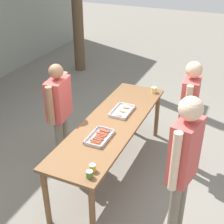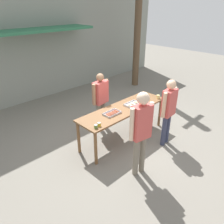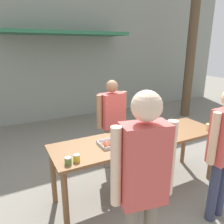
{
  "view_description": "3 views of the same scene",
  "coord_description": "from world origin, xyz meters",
  "px_view_note": "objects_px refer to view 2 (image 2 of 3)",
  "views": [
    {
      "loc": [
        -3.27,
        -1.47,
        3.01
      ],
      "look_at": [
        0.0,
        0.0,
        1.0
      ],
      "focal_mm": 50.0,
      "sensor_mm": 36.0,
      "label": 1
    },
    {
      "loc": [
        -3.58,
        -3.21,
        3.16
      ],
      "look_at": [
        -0.42,
        -0.02,
        0.9
      ],
      "focal_mm": 35.0,
      "sensor_mm": 36.0,
      "label": 2
    },
    {
      "loc": [
        -1.65,
        -2.33,
        2.08
      ],
      "look_at": [
        -0.03,
        0.81,
        1.01
      ],
      "focal_mm": 35.0,
      "sensor_mm": 36.0,
      "label": 3
    }
  ],
  "objects_px": {
    "condiment_jar_ketchup": "(99,124)",
    "person_server_behind_table": "(101,97)",
    "person_customer_with_cup": "(168,107)",
    "person_customer_holding_hotdog": "(141,127)",
    "condiment_jar_mustard": "(96,126)",
    "food_tray_buns": "(133,104)",
    "beer_cup": "(158,97)",
    "food_tray_sausages": "(112,113)",
    "utility_pole": "(138,15)"
  },
  "relations": [
    {
      "from": "person_server_behind_table",
      "to": "utility_pole",
      "type": "relative_size",
      "value": 0.29
    },
    {
      "from": "person_customer_with_cup",
      "to": "food_tray_buns",
      "type": "bearing_deg",
      "value": -79.27
    },
    {
      "from": "beer_cup",
      "to": "food_tray_sausages",
      "type": "bearing_deg",
      "value": 171.99
    },
    {
      "from": "condiment_jar_mustard",
      "to": "person_server_behind_table",
      "type": "xyz_separation_m",
      "value": [
        1.08,
        1.06,
        0.03
      ]
    },
    {
      "from": "food_tray_sausages",
      "to": "food_tray_buns",
      "type": "relative_size",
      "value": 0.99
    },
    {
      "from": "person_server_behind_table",
      "to": "person_customer_with_cup",
      "type": "height_order",
      "value": "person_customer_with_cup"
    },
    {
      "from": "condiment_jar_mustard",
      "to": "person_server_behind_table",
      "type": "height_order",
      "value": "person_server_behind_table"
    },
    {
      "from": "condiment_jar_ketchup",
      "to": "person_server_behind_table",
      "type": "bearing_deg",
      "value": 46.62
    },
    {
      "from": "condiment_jar_mustard",
      "to": "condiment_jar_ketchup",
      "type": "bearing_deg",
      "value": 10.22
    },
    {
      "from": "utility_pole",
      "to": "person_customer_holding_hotdog",
      "type": "bearing_deg",
      "value": -139.37
    },
    {
      "from": "beer_cup",
      "to": "person_server_behind_table",
      "type": "relative_size",
      "value": 0.06
    },
    {
      "from": "condiment_jar_ketchup",
      "to": "beer_cup",
      "type": "xyz_separation_m",
      "value": [
        2.11,
        -0.01,
        0.01
      ]
    },
    {
      "from": "person_customer_holding_hotdog",
      "to": "food_tray_sausages",
      "type": "bearing_deg",
      "value": -95.38
    },
    {
      "from": "food_tray_buns",
      "to": "utility_pole",
      "type": "height_order",
      "value": "utility_pole"
    },
    {
      "from": "person_server_behind_table",
      "to": "person_customer_with_cup",
      "type": "xyz_separation_m",
      "value": [
        0.57,
        -1.71,
        0.08
      ]
    },
    {
      "from": "person_customer_with_cup",
      "to": "utility_pole",
      "type": "relative_size",
      "value": 0.31
    },
    {
      "from": "person_server_behind_table",
      "to": "condiment_jar_mustard",
      "type": "bearing_deg",
      "value": -143.55
    },
    {
      "from": "food_tray_buns",
      "to": "person_customer_holding_hotdog",
      "type": "bearing_deg",
      "value": -133.98
    },
    {
      "from": "person_customer_holding_hotdog",
      "to": "condiment_jar_mustard",
      "type": "bearing_deg",
      "value": -56.11
    },
    {
      "from": "condiment_jar_mustard",
      "to": "person_customer_with_cup",
      "type": "height_order",
      "value": "person_customer_with_cup"
    },
    {
      "from": "person_server_behind_table",
      "to": "person_customer_holding_hotdog",
      "type": "xyz_separation_m",
      "value": [
        -0.72,
        -1.92,
        0.17
      ]
    },
    {
      "from": "utility_pole",
      "to": "person_server_behind_table",
      "type": "bearing_deg",
      "value": -154.62
    },
    {
      "from": "food_tray_buns",
      "to": "condiment_jar_mustard",
      "type": "relative_size",
      "value": 5.1
    },
    {
      "from": "condiment_jar_mustard",
      "to": "condiment_jar_ketchup",
      "type": "distance_m",
      "value": 0.1
    },
    {
      "from": "person_customer_with_cup",
      "to": "utility_pole",
      "type": "distance_m",
      "value": 4.71
    },
    {
      "from": "food_tray_sausages",
      "to": "person_customer_holding_hotdog",
      "type": "relative_size",
      "value": 0.23
    },
    {
      "from": "condiment_jar_ketchup",
      "to": "utility_pole",
      "type": "xyz_separation_m",
      "value": [
        4.39,
        2.65,
        1.85
      ]
    },
    {
      "from": "condiment_jar_mustard",
      "to": "person_customer_holding_hotdog",
      "type": "xyz_separation_m",
      "value": [
        0.37,
        -0.87,
        0.2
      ]
    },
    {
      "from": "condiment_jar_mustard",
      "to": "condiment_jar_ketchup",
      "type": "xyz_separation_m",
      "value": [
        0.1,
        0.02,
        0.0
      ]
    },
    {
      "from": "food_tray_sausages",
      "to": "food_tray_buns",
      "type": "bearing_deg",
      "value": -0.06
    },
    {
      "from": "food_tray_sausages",
      "to": "person_customer_holding_hotdog",
      "type": "height_order",
      "value": "person_customer_holding_hotdog"
    },
    {
      "from": "food_tray_buns",
      "to": "condiment_jar_mustard",
      "type": "height_order",
      "value": "condiment_jar_mustard"
    },
    {
      "from": "food_tray_sausages",
      "to": "condiment_jar_mustard",
      "type": "distance_m",
      "value": 0.72
    },
    {
      "from": "person_customer_with_cup",
      "to": "person_customer_holding_hotdog",
      "type": "bearing_deg",
      "value": 4.95
    },
    {
      "from": "beer_cup",
      "to": "person_server_behind_table",
      "type": "height_order",
      "value": "person_server_behind_table"
    },
    {
      "from": "condiment_jar_mustard",
      "to": "beer_cup",
      "type": "height_order",
      "value": "beer_cup"
    },
    {
      "from": "beer_cup",
      "to": "utility_pole",
      "type": "height_order",
      "value": "utility_pole"
    },
    {
      "from": "condiment_jar_mustard",
      "to": "utility_pole",
      "type": "relative_size",
      "value": 0.02
    },
    {
      "from": "food_tray_sausages",
      "to": "person_customer_with_cup",
      "type": "xyz_separation_m",
      "value": [
        0.97,
        -0.88,
        0.13
      ]
    },
    {
      "from": "person_server_behind_table",
      "to": "person_customer_with_cup",
      "type": "distance_m",
      "value": 1.8
    },
    {
      "from": "beer_cup",
      "to": "utility_pole",
      "type": "bearing_deg",
      "value": 49.43
    },
    {
      "from": "person_server_behind_table",
      "to": "person_customer_holding_hotdog",
      "type": "height_order",
      "value": "person_customer_holding_hotdog"
    },
    {
      "from": "utility_pole",
      "to": "person_customer_with_cup",
      "type": "bearing_deg",
      "value": -130.48
    },
    {
      "from": "condiment_jar_ketchup",
      "to": "food_tray_buns",
      "type": "bearing_deg",
      "value": 8.75
    },
    {
      "from": "condiment_jar_mustard",
      "to": "person_server_behind_table",
      "type": "distance_m",
      "value": 1.51
    },
    {
      "from": "condiment_jar_mustard",
      "to": "utility_pole",
      "type": "height_order",
      "value": "utility_pole"
    },
    {
      "from": "condiment_jar_ketchup",
      "to": "beer_cup",
      "type": "height_order",
      "value": "beer_cup"
    },
    {
      "from": "food_tray_buns",
      "to": "person_customer_with_cup",
      "type": "xyz_separation_m",
      "value": [
        0.24,
        -0.87,
        0.12
      ]
    },
    {
      "from": "condiment_jar_mustard",
      "to": "beer_cup",
      "type": "distance_m",
      "value": 2.21
    },
    {
      "from": "beer_cup",
      "to": "person_server_behind_table",
      "type": "distance_m",
      "value": 1.54
    }
  ]
}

